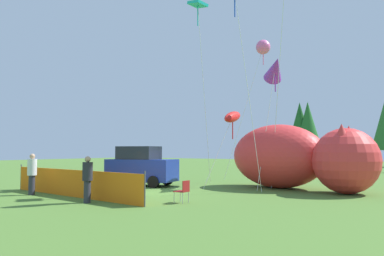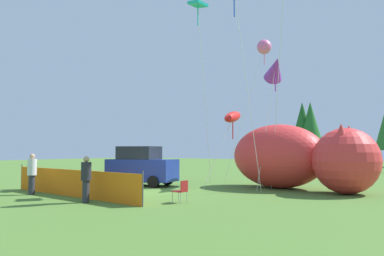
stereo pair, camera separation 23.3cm
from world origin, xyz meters
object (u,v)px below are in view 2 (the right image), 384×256
Objects in this scene: spectator_in_green_shirt at (32,172)px; kite_purple_delta at (275,69)px; folding_chair at (182,190)px; kite_pink_octopus at (264,47)px; parked_car at (141,166)px; spectator_in_red_shirt at (86,177)px; kite_teal_diamond at (198,9)px; kite_red_lizard at (233,117)px; inflatable_cat at (295,159)px.

kite_purple_delta is at bearing 48.60° from spectator_in_green_shirt.
folding_chair is 0.09× the size of kite_pink_octopus.
parked_car is at bearing -34.99° from folding_chair.
parked_car is 6.31m from spectator_in_green_shirt.
spectator_in_green_shirt reaches higher than spectator_in_red_shirt.
spectator_in_green_shirt is at bearing -117.51° from kite_teal_diamond.
parked_car is 2.33× the size of spectator_in_red_shirt.
kite_red_lizard is (-1.62, 7.23, 3.47)m from folding_chair.
kite_pink_octopus reaches higher than spectator_in_green_shirt.
parked_car is 0.43× the size of kite_pink_octopus.
spectator_in_red_shirt is (2.98, -6.48, -0.11)m from parked_car.
kite_purple_delta is at bearing -60.68° from kite_pink_octopus.
kite_pink_octopus reaches higher than kite_red_lizard.
inflatable_cat is at bearing 8.01° from parked_car.
kite_teal_diamond is 2.38× the size of kite_red_lizard.
spectator_in_green_shirt is 13.62m from kite_purple_delta.
inflatable_cat is at bearing 14.41° from kite_teal_diamond.
inflatable_cat is 4.42× the size of spectator_in_green_shirt.
parked_car is 6.07m from kite_red_lizard.
folding_chair is at bearing -47.78° from parked_car.
inflatable_cat reaches higher than folding_chair.
parked_car is at bearing 114.68° from spectator_in_red_shirt.
spectator_in_green_shirt is 0.19× the size of kite_pink_octopus.
inflatable_cat is 10.30m from kite_pink_octopus.
spectator_in_red_shirt is 0.17× the size of kite_teal_diamond.
spectator_in_green_shirt is (-4.17, 0.28, 0.04)m from spectator_in_red_shirt.
kite_pink_octopus reaches higher than parked_car.
kite_red_lizard is at bearing 80.57° from spectator_in_red_shirt.
kite_teal_diamond reaches higher than kite_purple_delta.
spectator_in_red_shirt is at bearing -77.51° from parked_car.
spectator_in_green_shirt is at bearing -110.02° from kite_pink_octopus.
spectator_in_green_shirt is at bearing 176.11° from spectator_in_red_shirt.
spectator_in_red_shirt is 0.25× the size of kite_purple_delta.
spectator_in_red_shirt is 0.96× the size of spectator_in_green_shirt.
inflatable_cat is 0.78× the size of kite_teal_diamond.
folding_chair is 0.48× the size of spectator_in_red_shirt.
parked_car reaches higher than spectator_in_red_shirt.
kite_purple_delta is at bearing -96.16° from folding_chair.
folding_chair is 9.71m from kite_purple_delta.
spectator_in_red_shirt is 12.44m from kite_teal_diamond.
kite_teal_diamond is at bearing -160.29° from kite_purple_delta.
kite_teal_diamond reaches higher than spectator_in_red_shirt.
kite_pink_octopus is at bearing 79.74° from kite_teal_diamond.
inflatable_cat is 0.84× the size of kite_pink_octopus.
kite_pink_octopus is 6.87m from kite_teal_diamond.
parked_car is 0.94× the size of kite_red_lizard.
kite_teal_diamond is (4.09, 7.85, 9.37)m from spectator_in_green_shirt.
spectator_in_red_shirt is (-3.17, -2.08, 0.48)m from folding_chair.
kite_pink_octopus is at bearing -80.33° from folding_chair.
spectator_in_green_shirt is (-9.32, -9.20, -0.57)m from inflatable_cat.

